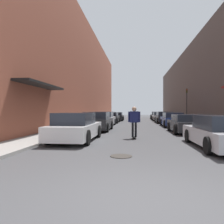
{
  "coord_description": "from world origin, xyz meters",
  "views": [
    {
      "loc": [
        -0.22,
        -3.57,
        1.46
      ],
      "look_at": [
        -1.75,
        10.35,
        1.36
      ],
      "focal_mm": 35.0,
      "sensor_mm": 36.0,
      "label": 1
    }
  ],
  "objects_px": {
    "parked_car_right_5": "(157,116)",
    "manhole_cover": "(121,156)",
    "parked_car_left_2": "(104,119)",
    "parked_car_right_4": "(159,117)",
    "parked_car_right_3": "(164,117)",
    "parked_car_left_0": "(76,127)",
    "parked_car_left_3": "(111,118)",
    "parked_car_right_0": "(222,133)",
    "parked_car_right_1": "(186,124)",
    "parked_car_right_2": "(172,120)",
    "traffic_light": "(187,102)",
    "parked_car_left_1": "(97,122)",
    "parked_car_left_4": "(117,116)",
    "skateboarder": "(134,119)"
  },
  "relations": [
    {
      "from": "parked_car_right_5",
      "to": "manhole_cover",
      "type": "height_order",
      "value": "parked_car_right_5"
    },
    {
      "from": "parked_car_left_2",
      "to": "parked_car_right_4",
      "type": "relative_size",
      "value": 1.03
    },
    {
      "from": "parked_car_right_3",
      "to": "parked_car_right_4",
      "type": "height_order",
      "value": "parked_car_right_3"
    },
    {
      "from": "parked_car_left_0",
      "to": "parked_car_left_3",
      "type": "distance_m",
      "value": 15.55
    },
    {
      "from": "parked_car_right_0",
      "to": "parked_car_right_1",
      "type": "distance_m",
      "value": 5.88
    },
    {
      "from": "parked_car_left_0",
      "to": "parked_car_right_2",
      "type": "xyz_separation_m",
      "value": [
        6.17,
        10.01,
        -0.02
      ]
    },
    {
      "from": "parked_car_left_2",
      "to": "parked_car_right_3",
      "type": "distance_m",
      "value": 8.28
    },
    {
      "from": "parked_car_left_2",
      "to": "traffic_light",
      "type": "height_order",
      "value": "traffic_light"
    },
    {
      "from": "parked_car_left_2",
      "to": "parked_car_right_1",
      "type": "bearing_deg",
      "value": -43.25
    },
    {
      "from": "parked_car_right_4",
      "to": "manhole_cover",
      "type": "xyz_separation_m",
      "value": [
        -3.79,
        -24.63,
        -0.58
      ]
    },
    {
      "from": "parked_car_left_1",
      "to": "parked_car_right_2",
      "type": "relative_size",
      "value": 0.91
    },
    {
      "from": "parked_car_left_0",
      "to": "manhole_cover",
      "type": "relative_size",
      "value": 6.39
    },
    {
      "from": "parked_car_right_0",
      "to": "parked_car_right_5",
      "type": "height_order",
      "value": "parked_car_right_5"
    },
    {
      "from": "parked_car_left_4",
      "to": "parked_car_right_2",
      "type": "relative_size",
      "value": 0.92
    },
    {
      "from": "parked_car_right_4",
      "to": "traffic_light",
      "type": "bearing_deg",
      "value": -71.04
    },
    {
      "from": "parked_car_left_1",
      "to": "parked_car_left_2",
      "type": "relative_size",
      "value": 0.93
    },
    {
      "from": "parked_car_left_2",
      "to": "manhole_cover",
      "type": "xyz_separation_m",
      "value": [
        2.55,
        -13.67,
        -0.64
      ]
    },
    {
      "from": "manhole_cover",
      "to": "parked_car_right_1",
      "type": "bearing_deg",
      "value": 64.4
    },
    {
      "from": "parked_car_left_2",
      "to": "parked_car_right_3",
      "type": "height_order",
      "value": "parked_car_left_2"
    },
    {
      "from": "parked_car_left_1",
      "to": "parked_car_left_2",
      "type": "bearing_deg",
      "value": 92.47
    },
    {
      "from": "parked_car_right_1",
      "to": "skateboarder",
      "type": "height_order",
      "value": "skateboarder"
    },
    {
      "from": "parked_car_right_0",
      "to": "parked_car_right_4",
      "type": "xyz_separation_m",
      "value": [
        0.04,
        22.75,
        -0.01
      ]
    },
    {
      "from": "skateboarder",
      "to": "parked_car_left_1",
      "type": "bearing_deg",
      "value": 122.96
    },
    {
      "from": "parked_car_left_2",
      "to": "skateboarder",
      "type": "xyz_separation_m",
      "value": [
        2.93,
        -9.11,
        0.37
      ]
    },
    {
      "from": "parked_car_left_3",
      "to": "parked_car_right_4",
      "type": "relative_size",
      "value": 1.09
    },
    {
      "from": "parked_car_left_2",
      "to": "parked_car_right_5",
      "type": "relative_size",
      "value": 1.06
    },
    {
      "from": "parked_car_left_2",
      "to": "parked_car_right_4",
      "type": "xyz_separation_m",
      "value": [
        6.34,
        10.96,
        -0.05
      ]
    },
    {
      "from": "parked_car_right_2",
      "to": "skateboarder",
      "type": "height_order",
      "value": "skateboarder"
    },
    {
      "from": "parked_car_right_4",
      "to": "skateboarder",
      "type": "relative_size",
      "value": 2.51
    },
    {
      "from": "parked_car_right_0",
      "to": "skateboarder",
      "type": "distance_m",
      "value": 4.33
    },
    {
      "from": "parked_car_right_2",
      "to": "parked_car_right_3",
      "type": "xyz_separation_m",
      "value": [
        -0.02,
        5.72,
        0.03
      ]
    },
    {
      "from": "parked_car_right_2",
      "to": "traffic_light",
      "type": "relative_size",
      "value": 1.17
    },
    {
      "from": "parked_car_right_3",
      "to": "parked_car_right_5",
      "type": "relative_size",
      "value": 1.12
    },
    {
      "from": "parked_car_right_1",
      "to": "parked_car_left_3",
      "type": "bearing_deg",
      "value": 119.36
    },
    {
      "from": "parked_car_right_1",
      "to": "parked_car_right_2",
      "type": "distance_m",
      "value": 5.57
    },
    {
      "from": "parked_car_right_2",
      "to": "parked_car_right_3",
      "type": "height_order",
      "value": "parked_car_right_3"
    },
    {
      "from": "parked_car_left_4",
      "to": "parked_car_right_4",
      "type": "relative_size",
      "value": 0.97
    },
    {
      "from": "parked_car_left_3",
      "to": "parked_car_right_5",
      "type": "bearing_deg",
      "value": 58.38
    },
    {
      "from": "parked_car_left_3",
      "to": "skateboarder",
      "type": "height_order",
      "value": "skateboarder"
    },
    {
      "from": "parked_car_left_1",
      "to": "parked_car_right_5",
      "type": "bearing_deg",
      "value": 73.13
    },
    {
      "from": "parked_car_left_2",
      "to": "parked_car_left_0",
      "type": "bearing_deg",
      "value": -89.26
    },
    {
      "from": "parked_car_left_4",
      "to": "traffic_light",
      "type": "bearing_deg",
      "value": -36.96
    },
    {
      "from": "manhole_cover",
      "to": "parked_car_right_5",
      "type": "bearing_deg",
      "value": 82.4
    },
    {
      "from": "parked_car_left_1",
      "to": "manhole_cover",
      "type": "distance_m",
      "value": 9.07
    },
    {
      "from": "skateboarder",
      "to": "traffic_light",
      "type": "height_order",
      "value": "traffic_light"
    },
    {
      "from": "parked_car_right_1",
      "to": "parked_car_right_2",
      "type": "xyz_separation_m",
      "value": [
        0.03,
        5.57,
        0.03
      ]
    },
    {
      "from": "parked_car_left_1",
      "to": "parked_car_right_0",
      "type": "xyz_separation_m",
      "value": [
        6.09,
        -6.86,
        -0.04
      ]
    },
    {
      "from": "parked_car_left_0",
      "to": "parked_car_left_3",
      "type": "height_order",
      "value": "parked_car_left_0"
    },
    {
      "from": "parked_car_left_0",
      "to": "traffic_light",
      "type": "relative_size",
      "value": 1.19
    },
    {
      "from": "parked_car_right_5",
      "to": "parked_car_left_1",
      "type": "bearing_deg",
      "value": -106.87
    }
  ]
}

